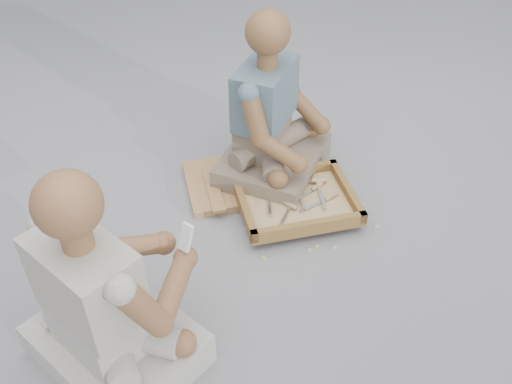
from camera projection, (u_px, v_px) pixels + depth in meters
ground at (289, 273)px, 2.38m from camera, size 60.00×60.00×0.00m
carved_panel at (249, 180)px, 2.82m from camera, size 0.72×0.60×0.04m
tool_tray at (296, 201)px, 2.63m from camera, size 0.64×0.59×0.07m
chisel_0 at (327, 198)px, 2.63m from camera, size 0.22×0.02×0.02m
chisel_1 at (314, 189)px, 2.68m from camera, size 0.22×0.05×0.02m
chisel_2 at (268, 191)px, 2.66m from camera, size 0.14×0.19×0.02m
chisel_3 at (287, 203)px, 2.60m from camera, size 0.06×0.22×0.02m
chisel_4 at (296, 186)px, 2.69m from camera, size 0.10×0.21×0.02m
chisel_5 at (319, 186)px, 2.69m from camera, size 0.13×0.20×0.02m
chisel_6 at (291, 204)px, 2.60m from camera, size 0.19×0.14×0.02m
chisel_7 at (315, 180)px, 2.71m from camera, size 0.20×0.13×0.02m
wood_chip_0 at (279, 161)px, 2.96m from camera, size 0.02×0.02×0.00m
wood_chip_1 at (259, 187)px, 2.80m from camera, size 0.02×0.02×0.00m
wood_chip_2 at (264, 258)px, 2.44m from camera, size 0.02×0.02×0.00m
wood_chip_3 at (291, 155)px, 3.01m from camera, size 0.02×0.02×0.00m
wood_chip_4 at (261, 200)px, 2.73m from camera, size 0.02×0.02×0.00m
wood_chip_5 at (361, 204)px, 2.71m from camera, size 0.02×0.02×0.00m
wood_chip_6 at (205, 201)px, 2.72m from camera, size 0.02×0.02×0.00m
wood_chip_7 at (359, 203)px, 2.71m from camera, size 0.02×0.02×0.00m
wood_chip_8 at (282, 219)px, 2.62m from camera, size 0.02×0.02×0.00m
wood_chip_9 at (334, 198)px, 2.74m from camera, size 0.02×0.02×0.00m
wood_chip_10 at (317, 246)px, 2.49m from camera, size 0.02×0.02×0.00m
wood_chip_11 at (342, 191)px, 2.78m from camera, size 0.02×0.02×0.00m
wood_chip_12 at (335, 247)px, 2.49m from camera, size 0.02×0.02×0.00m
wood_chip_13 at (377, 227)px, 2.59m from camera, size 0.02×0.02×0.00m
wood_chip_14 at (310, 250)px, 2.47m from camera, size 0.02×0.02×0.00m
craftsman at (106, 305)px, 1.88m from camera, size 0.63×0.64×0.86m
companion at (271, 126)px, 2.71m from camera, size 0.69×0.65×0.85m
mobile_phone at (186, 237)px, 1.96m from camera, size 0.06×0.05×0.10m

